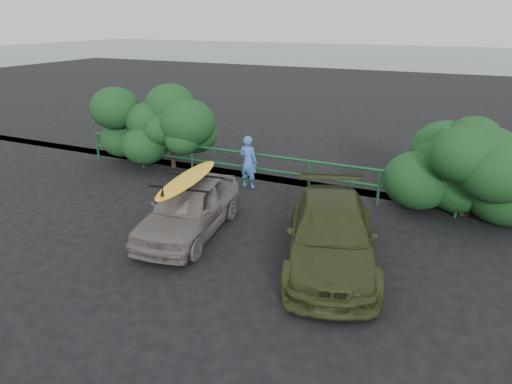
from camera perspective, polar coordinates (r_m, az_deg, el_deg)
ground at (r=9.81m, az=-8.77°, el=-8.94°), size 80.00×80.00×0.00m
ocean at (r=67.34m, az=21.59°, el=15.44°), size 200.00×200.00×0.00m
guardrail at (r=13.65m, az=2.67°, el=2.44°), size 14.00×0.08×1.04m
shrub_left at (r=16.13m, az=-12.80°, el=7.51°), size 3.20×2.40×2.48m
shrub_right at (r=13.03m, az=24.41°, el=2.49°), size 3.20×2.40×2.28m
sedan at (r=10.91m, az=-8.34°, el=-1.99°), size 2.02×3.92×1.28m
olive_vehicle at (r=9.62m, az=9.33°, el=-5.26°), size 3.03×4.76×1.28m
man at (r=13.73m, az=-0.99°, el=3.79°), size 0.61×0.43×1.60m
roof_rack at (r=10.67m, az=-8.53°, el=1.29°), size 1.58×1.21×0.05m
surfboard at (r=10.65m, az=-8.55°, el=1.63°), size 1.01×2.98×0.09m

